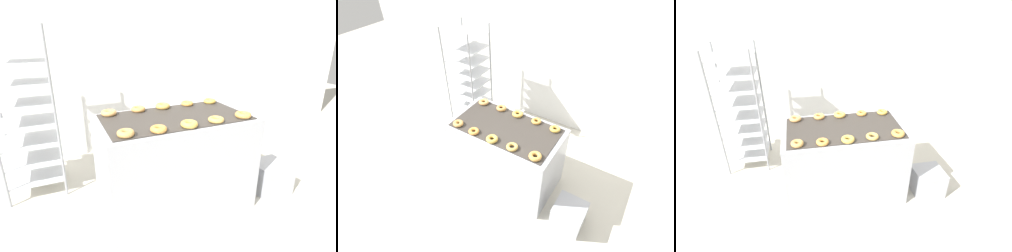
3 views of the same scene
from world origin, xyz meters
The scene contains 15 objects.
ground_plane centered at (0.00, 0.00, 0.00)m, with size 14.00×14.00×0.00m, color beige.
wall_back centered at (0.00, 2.12, 1.40)m, with size 8.00×0.05×2.80m.
fryer_machine centered at (0.00, 0.62, 0.44)m, with size 1.33×0.74×0.88m.
baking_rack_cart centered at (-1.19, 1.42, 0.83)m, with size 0.53×0.51×1.63m.
glaze_bin centered at (0.98, 0.41, 0.16)m, with size 0.34×0.33×0.31m.
donut_near_leftmost centered at (-0.51, 0.36, 0.90)m, with size 0.12×0.12×0.04m, color tan.
donut_near_left centered at (-0.26, 0.34, 0.90)m, with size 0.12×0.12×0.04m, color gold.
donut_near_center centered at (-0.01, 0.34, 0.90)m, with size 0.13×0.13×0.04m, color gold.
donut_near_right centered at (0.24, 0.36, 0.90)m, with size 0.13×0.13×0.04m, color tan.
donut_near_rightmost centered at (0.52, 0.36, 0.90)m, with size 0.14×0.14×0.04m, color #C99144.
donut_far_leftmost centered at (-0.51, 0.88, 0.90)m, with size 0.13×0.13×0.04m, color tan.
donut_far_left centered at (-0.24, 0.89, 0.90)m, with size 0.13×0.13×0.04m, color #D1944B.
donut_far_center centered at (0.00, 0.89, 0.90)m, with size 0.14×0.14×0.04m, color gold.
donut_far_right centered at (0.26, 0.89, 0.90)m, with size 0.12×0.12×0.04m, color gold.
donut_far_rightmost centered at (0.51, 0.88, 0.90)m, with size 0.12×0.12×0.04m, color gold.
Camera 1 is at (-0.92, -1.31, 1.57)m, focal length 28.00 mm.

